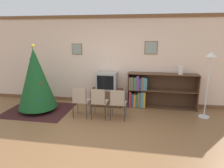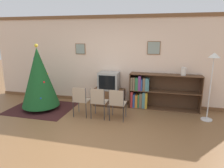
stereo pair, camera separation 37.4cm
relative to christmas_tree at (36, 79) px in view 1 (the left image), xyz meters
The scene contains 12 objects.
ground_plane 2.55m from the christmas_tree, 33.95° to the right, with size 24.00×24.00×0.00m, color brown.
wall_back 2.27m from the christmas_tree, 28.68° to the left, with size 8.28×0.11×2.70m.
area_rug 0.94m from the christmas_tree, 136.96° to the left, with size 1.81×1.48×0.01m.
christmas_tree is the anchor object (origin of this frame).
tv_console 2.13m from the christmas_tree, 22.51° to the left, with size 0.94×0.46×0.51m.
television 2.02m from the christmas_tree, 22.44° to the left, with size 0.60×0.45×0.53m.
folding_chair_left 1.47m from the christmas_tree, 10.93° to the right, with size 0.40×0.40×0.82m.
folding_chair_center 1.94m from the christmas_tree, ahead, with size 0.40×0.40×0.82m.
folding_chair_right 2.42m from the christmas_tree, ahead, with size 0.40×0.40×0.82m.
bookshelf 3.28m from the christmas_tree, 14.85° to the left, with size 2.00×0.36×1.04m.
vase 4.07m from the christmas_tree, 11.48° to the left, with size 0.14×0.14×0.23m.
standing_lamp 4.62m from the christmas_tree, ahead, with size 0.28×0.28×1.72m.
Camera 1 is at (1.06, -3.67, 2.15)m, focal length 32.00 mm.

